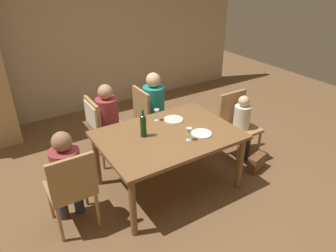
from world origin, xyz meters
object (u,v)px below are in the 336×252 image
wine_glass_near_left (157,113)px  person_man_bearded (67,172)px  chair_right_end (237,121)px  dining_table (168,140)px  wine_glass_centre (189,132)px  dinner_plate_host (202,133)px  wine_bottle_tall_green (143,125)px  handbag (256,163)px  chair_far_right (149,114)px  person_child_small (243,123)px  person_woman_host (155,104)px  dinner_plate_guest_left (173,120)px  chair_left_end (72,186)px  person_man_guest (110,117)px  chair_far_left (99,123)px

wine_glass_near_left → person_man_bearded: bearing=-164.8°
person_man_bearded → chair_right_end: bearing=1.5°
dining_table → wine_glass_centre: 0.32m
wine_glass_near_left → dinner_plate_host: size_ratio=0.64×
person_man_bearded → wine_glass_near_left: person_man_bearded is taller
chair_right_end → wine_bottle_tall_green: 1.45m
handbag → dining_table: bearing=163.2°
wine_glass_centre → handbag: (1.04, -0.11, -0.72)m
dinner_plate_host → chair_far_right: bearing=92.8°
dining_table → person_child_small: bearing=-1.2°
chair_far_right → handbag: size_ratio=3.29×
wine_glass_centre → person_man_bearded: bearing=168.3°
person_woman_host → dinner_plate_guest_left: person_woman_host is taller
chair_right_end → person_woman_host: size_ratio=0.82×
chair_left_end → person_man_guest: person_man_guest is taller
chair_left_end → chair_right_end: same height
chair_left_end → dinner_plate_guest_left: bearing=13.8°
chair_far_right → handbag: 1.62m
chair_left_end → wine_glass_centre: size_ratio=6.17×
chair_far_left → person_man_bearded: person_man_bearded is taller
person_man_bearded → wine_bottle_tall_green: person_man_bearded is taller
chair_far_right → chair_right_end: bearing=46.6°
wine_glass_near_left → chair_right_end: bearing=-13.9°
person_man_guest → wine_bottle_tall_green: person_man_guest is taller
dining_table → person_woman_host: (0.38, 0.93, 0.00)m
chair_left_end → person_child_small: size_ratio=0.98×
dining_table → person_man_guest: bearing=109.2°
dining_table → person_child_small: 1.16m
person_child_small → chair_left_end: bearing=1.6°
chair_left_end → chair_far_right: bearing=35.7°
chair_far_left → person_child_small: (1.63, -0.96, -0.03)m
dinner_plate_host → handbag: bearing=-9.7°
chair_right_end → person_man_guest: size_ratio=0.84×
wine_glass_near_left → handbag: (1.10, -0.71, -0.72)m
dining_table → chair_right_end: bearing=4.3°
person_man_guest → dinner_plate_guest_left: person_man_guest is taller
person_woman_host → wine_glass_near_left: person_woman_host is taller
dining_table → person_woman_host: 1.01m
wine_bottle_tall_green → chair_left_end: bearing=-168.2°
wine_bottle_tall_green → dinner_plate_host: bearing=-28.2°
person_man_bearded → dinner_plate_host: size_ratio=4.65×
wine_glass_near_left → dinner_plate_host: (0.26, -0.56, -0.10)m
dining_table → dinner_plate_guest_left: dinner_plate_guest_left is taller
person_woman_host → wine_glass_centre: 1.21m
dining_table → dinner_plate_guest_left: (0.24, 0.26, 0.09)m
dinner_plate_guest_left → dining_table: bearing=-133.2°
chair_far_left → wine_glass_centre: 1.33m
person_man_guest → dinner_plate_host: (0.64, -1.14, 0.10)m
person_woman_host → person_child_small: person_woman_host is taller
wine_glass_centre → handbag: size_ratio=0.53×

